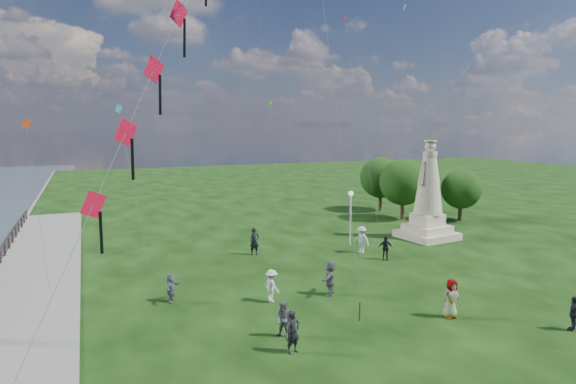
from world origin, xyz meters
name	(u,v)px	position (x,y,z in m)	size (l,w,h in m)	color
statue	(428,202)	(14.17, 15.13, 2.97)	(4.26, 4.26, 7.85)	beige
lamppost	(351,206)	(7.35, 15.60, 2.99)	(0.38, 0.38, 4.14)	silver
tree_row	(407,182)	(18.47, 23.60, 3.44)	(8.84, 11.60, 5.85)	#382314
person_0	(293,332)	(-3.62, 1.31, 0.88)	(0.64, 0.42, 1.76)	black
person_1	(284,320)	(-3.44, 2.72, 0.80)	(0.78, 0.48, 1.60)	#595960
person_2	(272,286)	(-2.38, 6.91, 0.85)	(1.09, 0.56, 1.69)	silver
person_3	(574,313)	(8.66, -1.60, 0.78)	(0.92, 0.47, 1.56)	black
person_4	(451,298)	(4.68, 1.67, 0.93)	(0.91, 0.56, 1.86)	#595960
person_5	(171,288)	(-7.15, 8.89, 0.75)	(1.39, 0.60, 1.50)	#595960
person_6	(255,241)	(-0.25, 15.77, 0.97)	(0.71, 0.47, 1.95)	black
person_8	(361,240)	(6.93, 13.31, 0.96)	(1.24, 0.64, 1.93)	silver
person_9	(385,248)	(7.48, 11.16, 0.82)	(0.96, 0.49, 1.64)	black
person_11	(330,278)	(0.85, 6.61, 0.94)	(1.75, 0.75, 1.88)	#595960
red_kite_train	(177,23)	(-7.22, 4.63, 13.06)	(10.44, 9.35, 20.96)	black
small_kites	(270,81)	(3.66, 22.87, 12.69)	(31.77, 18.16, 23.26)	#1CA9A6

